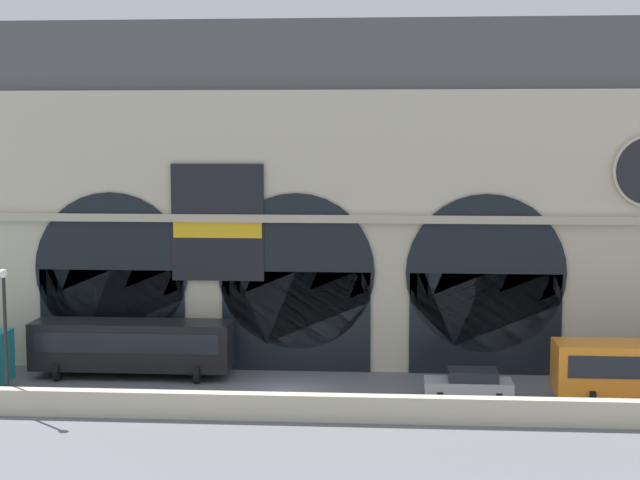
% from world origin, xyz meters
% --- Properties ---
extents(ground_plane, '(200.00, 200.00, 0.00)m').
position_xyz_m(ground_plane, '(0.00, 0.00, 0.00)').
color(ground_plane, slate).
extents(quay_parapet_wall, '(90.00, 0.70, 1.25)m').
position_xyz_m(quay_parapet_wall, '(0.00, -4.64, 0.62)').
color(quay_parapet_wall, beige).
rests_on(quay_parapet_wall, ground).
extents(station_building, '(44.34, 5.45, 19.73)m').
position_xyz_m(station_building, '(0.02, 7.52, 9.58)').
color(station_building, beige).
rests_on(station_building, ground).
extents(bus_midwest, '(11.00, 3.25, 3.10)m').
position_xyz_m(bus_midwest, '(-8.88, 2.84, 1.78)').
color(bus_midwest, black).
rests_on(bus_midwest, ground).
extents(car_mideast, '(4.40, 2.22, 1.55)m').
position_xyz_m(car_mideast, '(9.31, -0.46, 0.80)').
color(car_mideast, '#ADB2B7').
rests_on(car_mideast, ground).
extents(street_lamp_quayside, '(0.44, 0.44, 6.90)m').
position_xyz_m(street_lamp_quayside, '(-13.26, -3.84, 4.41)').
color(street_lamp_quayside, black).
rests_on(street_lamp_quayside, ground).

